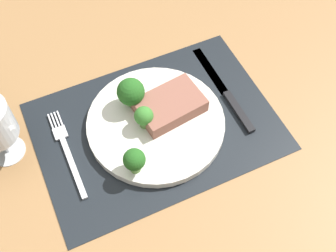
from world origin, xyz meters
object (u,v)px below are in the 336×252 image
(steak, at_px, (170,105))
(fork, at_px, (67,152))
(knife, at_px, (227,95))
(plate, at_px, (156,123))

(steak, xyz_separation_m, fork, (-0.20, 0.00, -0.03))
(steak, relative_size, knife, 0.52)
(plate, xyz_separation_m, fork, (-0.17, 0.01, -0.01))
(plate, bearing_deg, steak, 19.09)
(plate, distance_m, steak, 0.04)
(steak, distance_m, fork, 0.20)
(knife, bearing_deg, plate, -175.37)
(knife, bearing_deg, fork, -178.90)
(fork, height_order, knife, knife)
(steak, height_order, knife, steak)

